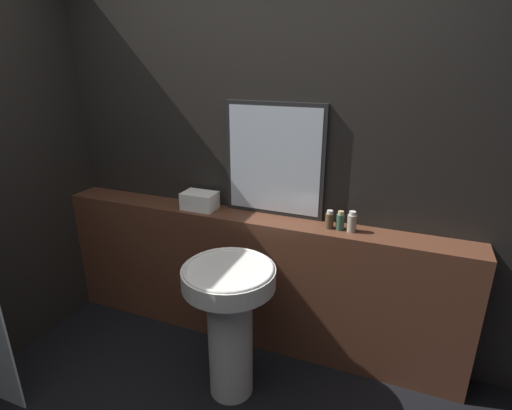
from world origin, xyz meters
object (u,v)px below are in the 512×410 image
(pedestal_sink, at_px, (230,314))
(shampoo_bottle, at_px, (329,220))
(towel_stack, at_px, (200,201))
(conditioner_bottle, at_px, (340,221))
(lotion_bottle, at_px, (352,222))
(mirror, at_px, (274,160))

(pedestal_sink, xyz_separation_m, shampoo_bottle, (0.43, 0.51, 0.44))
(pedestal_sink, distance_m, towel_stack, 0.82)
(conditioner_bottle, bearing_deg, pedestal_sink, -133.87)
(lotion_bottle, bearing_deg, mirror, 169.49)
(pedestal_sink, relative_size, towel_stack, 3.69)
(pedestal_sink, distance_m, mirror, 0.96)
(shampoo_bottle, bearing_deg, lotion_bottle, 0.00)
(pedestal_sink, bearing_deg, mirror, 86.41)
(conditioner_bottle, relative_size, lotion_bottle, 0.94)
(pedestal_sink, bearing_deg, towel_stack, 131.77)
(mirror, relative_size, conditioner_bottle, 6.10)
(conditioner_bottle, distance_m, lotion_bottle, 0.07)
(shampoo_bottle, bearing_deg, pedestal_sink, -129.84)
(mirror, xyz_separation_m, shampoo_bottle, (0.39, -0.10, -0.31))
(mirror, distance_m, conditioner_bottle, 0.55)
(conditioner_bottle, bearing_deg, lotion_bottle, 0.00)
(shampoo_bottle, xyz_separation_m, conditioner_bottle, (0.06, 0.00, 0.00))
(conditioner_bottle, height_order, lotion_bottle, lotion_bottle)
(pedestal_sink, xyz_separation_m, mirror, (0.04, 0.61, 0.75))
(pedestal_sink, height_order, shampoo_bottle, shampoo_bottle)
(shampoo_bottle, relative_size, conditioner_bottle, 0.96)
(pedestal_sink, relative_size, mirror, 1.16)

